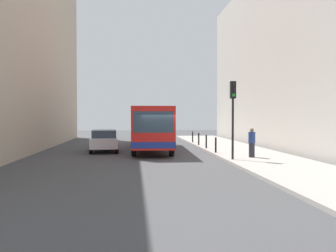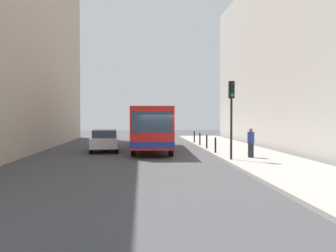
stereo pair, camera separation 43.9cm
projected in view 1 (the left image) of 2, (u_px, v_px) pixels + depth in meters
ground_plane at (162, 158)px, 20.66m from camera, size 80.00×80.00×0.00m
sidewalk at (252, 155)px, 21.17m from camera, size 4.40×40.00×0.15m
building_right at (316, 54)px, 25.54m from camera, size 7.00×32.00×13.89m
bus at (151, 126)px, 25.28m from camera, size 2.84×11.09×3.00m
car_beside_bus at (104, 140)px, 24.38m from camera, size 2.13×4.53×1.48m
traffic_light at (233, 105)px, 18.53m from camera, size 0.28×0.33×4.10m
bollard_near at (216, 145)px, 22.03m from camera, size 0.11×0.11×0.95m
bollard_mid at (206, 142)px, 24.94m from camera, size 0.11×0.11×0.95m
bollard_far at (199, 139)px, 27.85m from camera, size 0.11×0.11×0.95m
bollard_farthest at (193, 137)px, 30.76m from camera, size 0.11×0.11×0.95m
pedestrian_near_signal at (252, 143)px, 19.53m from camera, size 0.38×0.38×1.62m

